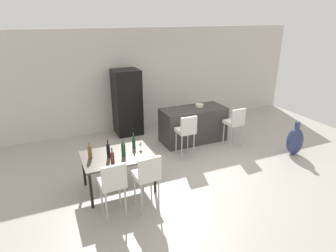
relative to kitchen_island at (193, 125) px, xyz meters
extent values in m
plane|color=#ADA89E|center=(-0.61, -1.09, -0.46)|extent=(10.00, 10.00, 0.00)
cube|color=beige|center=(-0.61, 1.69, 0.99)|extent=(10.00, 0.12, 2.90)
cube|color=#383330|center=(0.00, 0.00, 0.00)|extent=(1.71, 0.78, 0.92)
cube|color=silver|center=(-0.61, -0.71, 0.19)|extent=(0.41, 0.41, 0.08)
cube|color=silver|center=(-0.61, -0.88, 0.41)|extent=(0.40, 0.07, 0.36)
cylinder|color=#B2B2B7|center=(-0.77, -0.55, -0.16)|extent=(0.03, 0.03, 0.61)
cylinder|color=#B2B2B7|center=(-0.45, -0.55, -0.16)|extent=(0.03, 0.03, 0.61)
cylinder|color=#B2B2B7|center=(-0.77, -0.87, -0.16)|extent=(0.03, 0.03, 0.61)
cylinder|color=#B2B2B7|center=(-0.45, -0.87, -0.16)|extent=(0.03, 0.03, 0.61)
cube|color=silver|center=(0.78, -0.71, 0.19)|extent=(0.42, 0.42, 0.08)
cube|color=silver|center=(0.78, -0.88, 0.41)|extent=(0.40, 0.08, 0.36)
cylinder|color=#B2B2B7|center=(0.61, -0.56, -0.16)|extent=(0.03, 0.03, 0.61)
cylinder|color=#B2B2B7|center=(0.93, -0.55, -0.16)|extent=(0.03, 0.03, 0.61)
cylinder|color=#B2B2B7|center=(0.62, -0.88, -0.16)|extent=(0.03, 0.03, 0.61)
cylinder|color=#B2B2B7|center=(0.94, -0.86, -0.16)|extent=(0.03, 0.03, 0.61)
cube|color=#4C4238|center=(-2.45, -1.47, 0.26)|extent=(1.32, 0.92, 0.04)
cylinder|color=black|center=(-3.05, -1.06, -0.11)|extent=(0.05, 0.05, 0.70)
cylinder|color=black|center=(-1.85, -1.06, -0.11)|extent=(0.05, 0.05, 0.70)
cylinder|color=black|center=(-3.05, -1.87, -0.11)|extent=(0.05, 0.05, 0.70)
cylinder|color=black|center=(-1.85, -1.87, -0.11)|extent=(0.05, 0.05, 0.70)
cube|color=silver|center=(-2.74, -2.23, 0.19)|extent=(0.42, 0.42, 0.08)
cube|color=silver|center=(-2.74, -2.40, 0.41)|extent=(0.40, 0.08, 0.36)
cylinder|color=#B2B2B7|center=(-2.91, -2.07, -0.16)|extent=(0.03, 0.03, 0.61)
cylinder|color=#B2B2B7|center=(-2.59, -2.06, -0.16)|extent=(0.03, 0.03, 0.61)
cylinder|color=#B2B2B7|center=(-2.90, -2.39, -0.16)|extent=(0.03, 0.03, 0.61)
cylinder|color=#B2B2B7|center=(-2.58, -2.38, -0.16)|extent=(0.03, 0.03, 0.61)
cube|color=silver|center=(-2.15, -2.23, 0.19)|extent=(0.42, 0.42, 0.08)
cube|color=silver|center=(-2.14, -2.40, 0.41)|extent=(0.40, 0.08, 0.36)
cylinder|color=#B2B2B7|center=(-2.32, -2.08, -0.16)|extent=(0.03, 0.03, 0.61)
cylinder|color=#B2B2B7|center=(-2.00, -2.06, -0.16)|extent=(0.03, 0.03, 0.61)
cylinder|color=#B2B2B7|center=(-2.30, -2.40, -0.16)|extent=(0.03, 0.03, 0.61)
cylinder|color=#B2B2B7|center=(-1.98, -2.38, -0.16)|extent=(0.03, 0.03, 0.61)
cylinder|color=brown|center=(-2.93, -1.39, 0.40)|extent=(0.07, 0.07, 0.25)
cylinder|color=brown|center=(-2.93, -1.39, 0.56)|extent=(0.03, 0.03, 0.07)
cylinder|color=#194723|center=(-2.34, -1.54, 0.40)|extent=(0.08, 0.08, 0.25)
cylinder|color=#194723|center=(-2.34, -1.54, 0.56)|extent=(0.03, 0.03, 0.07)
cylinder|color=#471E19|center=(-2.62, -1.80, 0.39)|extent=(0.07, 0.07, 0.23)
cylinder|color=#471E19|center=(-2.62, -1.80, 0.56)|extent=(0.02, 0.02, 0.10)
cylinder|color=#194723|center=(-2.06, -1.29, 0.39)|extent=(0.06, 0.06, 0.21)
cylinder|color=#194723|center=(-2.06, -1.29, 0.54)|extent=(0.02, 0.02, 0.10)
cylinder|color=black|center=(-2.61, -1.49, 0.41)|extent=(0.07, 0.07, 0.25)
cylinder|color=black|center=(-2.61, -1.49, 0.58)|extent=(0.02, 0.02, 0.09)
cylinder|color=silver|center=(-1.96, -1.41, 0.28)|extent=(0.06, 0.06, 0.00)
cylinder|color=silver|center=(-1.96, -1.41, 0.32)|extent=(0.01, 0.01, 0.08)
cone|color=silver|center=(-1.96, -1.41, 0.41)|extent=(0.07, 0.07, 0.09)
cube|color=black|center=(-1.44, 1.25, 0.46)|extent=(0.72, 0.68, 1.84)
cylinder|color=beige|center=(0.22, 0.07, 0.50)|extent=(0.21, 0.21, 0.07)
ellipsoid|color=navy|center=(1.87, -1.74, -0.12)|extent=(0.38, 0.38, 0.68)
cylinder|color=navy|center=(1.87, -1.74, 0.29)|extent=(0.11, 0.11, 0.18)
camera|label=1|loc=(-3.56, -6.29, 2.75)|focal=30.64mm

